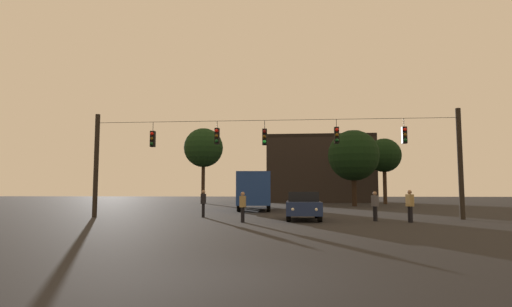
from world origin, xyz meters
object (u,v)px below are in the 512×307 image
at_px(pedestrian_crossing_center, 375,204).
at_px(pedestrian_near_bus, 203,202).
at_px(tree_behind_building, 353,156).
at_px(tree_right_far, 204,148).
at_px(car_near_right, 303,205).
at_px(tree_left_silhouette, 384,156).
at_px(pedestrian_crossing_left, 410,204).
at_px(pedestrian_crossing_right, 243,205).
at_px(city_bus, 255,187).

relative_size(pedestrian_crossing_center, pedestrian_near_bus, 0.95).
height_order(tree_behind_building, tree_right_far, tree_right_far).
bearing_deg(tree_behind_building, tree_right_far, 153.42).
distance_m(car_near_right, tree_right_far, 32.18).
distance_m(car_near_right, pedestrian_crossing_center, 3.75).
xyz_separation_m(car_near_right, tree_left_silhouette, (10.45, 27.97, 5.00)).
height_order(pedestrian_near_bus, tree_right_far, tree_right_far).
bearing_deg(pedestrian_crossing_left, car_near_right, 165.25).
relative_size(pedestrian_crossing_right, tree_left_silhouette, 0.19).
bearing_deg(pedestrian_crossing_left, tree_right_far, 119.31).
xyz_separation_m(pedestrian_crossing_right, tree_behind_building, (8.79, 22.39, 4.35)).
xyz_separation_m(tree_behind_building, tree_right_far, (-17.65, 8.83, 1.87)).
bearing_deg(pedestrian_crossing_center, tree_behind_building, 84.52).
height_order(pedestrian_crossing_center, tree_left_silhouette, tree_left_silhouette).
bearing_deg(pedestrian_near_bus, tree_behind_building, 58.25).
xyz_separation_m(pedestrian_crossing_center, tree_right_far, (-15.64, 29.75, 6.21)).
bearing_deg(pedestrian_crossing_center, pedestrian_crossing_left, -29.09).
relative_size(pedestrian_crossing_left, tree_behind_building, 0.21).
bearing_deg(pedestrian_crossing_right, pedestrian_crossing_center, 12.19).
xyz_separation_m(city_bus, tree_right_far, (-8.18, 16.70, 5.20)).
height_order(car_near_right, pedestrian_crossing_right, same).
xyz_separation_m(tree_left_silhouette, tree_behind_building, (-4.73, -7.58, -0.60)).
bearing_deg(pedestrian_crossing_left, city_bus, 122.91).
bearing_deg(tree_behind_building, city_bus, -140.30).
relative_size(pedestrian_crossing_right, tree_behind_building, 0.19).
bearing_deg(tree_right_far, pedestrian_crossing_center, -62.27).
xyz_separation_m(car_near_right, pedestrian_crossing_left, (5.25, -1.38, 0.11)).
bearing_deg(tree_left_silhouette, pedestrian_crossing_right, -114.28).
bearing_deg(car_near_right, tree_behind_building, 74.33).
height_order(pedestrian_crossing_left, pedestrian_crossing_center, pedestrian_crossing_left).
bearing_deg(tree_behind_building, pedestrian_crossing_right, -111.44).
height_order(city_bus, pedestrian_crossing_center, city_bus).
relative_size(car_near_right, pedestrian_near_bus, 2.69).
distance_m(city_bus, tree_behind_building, 12.75).
height_order(pedestrian_crossing_left, tree_left_silhouette, tree_left_silhouette).
relative_size(tree_left_silhouette, tree_behind_building, 1.01).
bearing_deg(tree_behind_building, pedestrian_crossing_left, -91.23).
bearing_deg(pedestrian_near_bus, car_near_right, -15.80).
bearing_deg(city_bus, tree_right_far, 116.10).
bearing_deg(city_bus, car_near_right, -73.32).
relative_size(pedestrian_near_bus, tree_behind_building, 0.21).
xyz_separation_m(car_near_right, pedestrian_near_bus, (-5.87, 1.66, 0.11)).
height_order(tree_left_silhouette, tree_right_far, tree_right_far).
relative_size(tree_behind_building, tree_right_far, 0.82).
xyz_separation_m(city_bus, pedestrian_crossing_left, (9.00, -13.91, -0.96)).
height_order(city_bus, car_near_right, city_bus).
bearing_deg(pedestrian_crossing_right, tree_left_silhouette, 65.72).
height_order(pedestrian_near_bus, tree_behind_building, tree_behind_building).
bearing_deg(pedestrian_near_bus, city_bus, 78.97).
height_order(city_bus, pedestrian_crossing_left, city_bus).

